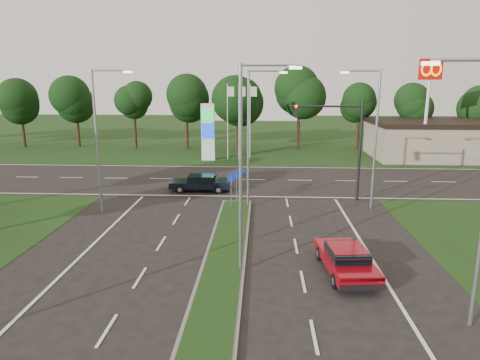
{
  "coord_description": "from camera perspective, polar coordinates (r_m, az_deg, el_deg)",
  "views": [
    {
      "loc": [
        1.69,
        -11.75,
        8.28
      ],
      "look_at": [
        0.34,
        14.43,
        2.2
      ],
      "focal_mm": 32.0,
      "sensor_mm": 36.0,
      "label": 1
    }
  ],
  "objects": [
    {
      "name": "treeline_far",
      "position": [
        51.73,
        1.21,
        11.45
      ],
      "size": [
        6.0,
        6.0,
        9.9
      ],
      "color": "black",
      "rests_on": "ground"
    },
    {
      "name": "streetlight_left_far",
      "position": [
        27.8,
        -18.23,
        5.8
      ],
      "size": [
        2.53,
        0.22,
        9.0
      ],
      "color": "gray",
      "rests_on": "ground"
    },
    {
      "name": "mcdonalds_sign",
      "position": [
        46.66,
        23.93,
        11.61
      ],
      "size": [
        2.2,
        0.47,
        10.4
      ],
      "color": "silver",
      "rests_on": "ground"
    },
    {
      "name": "traffic_signal",
      "position": [
        30.47,
        13.4,
        5.87
      ],
      "size": [
        5.1,
        0.42,
        7.0
      ],
      "color": "black",
      "rests_on": "ground"
    },
    {
      "name": "navy_sedan",
      "position": [
        32.98,
        -5.25,
        -0.34
      ],
      "size": [
        4.56,
        1.94,
        1.25
      ],
      "rotation": [
        0.0,
        0.0,
        1.58
      ],
      "color": "black",
      "rests_on": "ground"
    },
    {
      "name": "verge_far",
      "position": [
        67.28,
        1.5,
        5.99
      ],
      "size": [
        160.0,
        50.0,
        0.02
      ],
      "primitive_type": "cube",
      "color": "#1D3311",
      "rests_on": "ground"
    },
    {
      "name": "red_sedan",
      "position": [
        19.64,
        13.97,
        -10.17
      ],
      "size": [
        2.25,
        4.63,
        1.23
      ],
      "rotation": [
        0.0,
        0.0,
        0.1
      ],
      "color": "maroon",
      "rests_on": "ground"
    },
    {
      "name": "median_signs",
      "position": [
        28.95,
        -0.48,
        -0.05
      ],
      "size": [
        1.16,
        1.76,
        2.38
      ],
      "color": "gray",
      "rests_on": "ground"
    },
    {
      "name": "median_kerb",
      "position": [
        17.84,
        -2.92,
        -14.39
      ],
      "size": [
        2.0,
        26.0,
        0.12
      ],
      "primitive_type": "cube",
      "color": "slate",
      "rests_on": "ground"
    },
    {
      "name": "streetlight_right_far",
      "position": [
        28.82,
        17.31,
        6.09
      ],
      "size": [
        2.53,
        0.22,
        9.0
      ],
      "rotation": [
        0.0,
        0.0,
        3.14
      ],
      "color": "gray",
      "rests_on": "ground"
    },
    {
      "name": "ground",
      "position": [
        14.47,
        -4.64,
        -21.89
      ],
      "size": [
        160.0,
        160.0,
        0.0
      ],
      "primitive_type": "plane",
      "color": "black",
      "rests_on": "ground"
    },
    {
      "name": "commercial_building",
      "position": [
        52.27,
        25.89,
        4.85
      ],
      "size": [
        16.0,
        9.0,
        4.0
      ],
      "primitive_type": "cube",
      "color": "gray",
      "rests_on": "ground"
    },
    {
      "name": "gas_pylon",
      "position": [
        45.41,
        -4.02,
        6.6
      ],
      "size": [
        5.8,
        1.26,
        8.0
      ],
      "color": "silver",
      "rests_on": "ground"
    },
    {
      "name": "streetlight_median_far",
      "position": [
        27.94,
        1.52,
        6.48
      ],
      "size": [
        2.53,
        0.22,
        9.0
      ],
      "color": "gray",
      "rests_on": "ground"
    },
    {
      "name": "streetlight_median_near",
      "position": [
        18.05,
        0.71,
        2.84
      ],
      "size": [
        2.53,
        0.22,
        9.0
      ],
      "color": "gray",
      "rests_on": "ground"
    },
    {
      "name": "cross_road",
      "position": [
        36.73,
        0.23,
        0.03
      ],
      "size": [
        160.0,
        12.0,
        0.02
      ],
      "primitive_type": "cube",
      "color": "black",
      "rests_on": "ground"
    }
  ]
}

